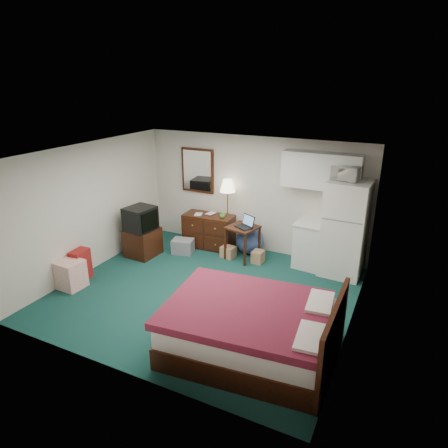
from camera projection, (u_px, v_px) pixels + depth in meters
The scene contains 25 objects.
floor at pixel (204, 293), 7.14m from camera, with size 5.00×4.50×0.01m, color black.
ceiling at pixel (202, 154), 6.27m from camera, with size 5.00×4.50×0.01m, color beige.
walls at pixel (203, 228), 6.71m from camera, with size 5.01×4.51×2.50m.
mirror at pixel (198, 170), 9.00m from camera, with size 0.80×0.06×1.00m, color white, non-canonical shape.
upper_cabinets at pixel (321, 171), 7.62m from camera, with size 1.50×0.35×0.70m, color silver, non-canonical shape.
headboard at pixel (333, 339), 5.00m from camera, with size 0.06×1.56×1.00m, color black, non-canonical shape.
dresser at pixel (209, 231), 8.97m from camera, with size 1.11×0.51×0.76m, color black, non-canonical shape.
floor_lamp at pixel (228, 214), 8.81m from camera, with size 0.34×0.34×1.57m, color gold, non-canonical shape.
desk at pixel (242, 243), 8.39m from camera, with size 0.57×0.57×0.72m, color black, non-canonical shape.
exercise_ball at pixel (250, 240), 8.66m from camera, with size 0.60×0.60×0.60m, color #334880.
kitchen_counter at pixel (317, 246), 7.96m from camera, with size 0.83×0.63×0.91m, color silver, non-canonical shape.
fridge at pixel (345, 229), 7.57m from camera, with size 0.77×0.77×1.86m, color white, non-canonical shape.
bed at pixel (250, 329), 5.53m from camera, with size 2.20×1.71×0.70m, color maroon, non-canonical shape.
tv_stand at pixel (143, 242), 8.58m from camera, with size 0.59×0.65×0.59m, color black, non-canonical shape.
suitcase at pixel (81, 265), 7.54m from camera, with size 0.23×0.37×0.60m, color maroon, non-canonical shape.
retail_box at pixel (71, 274), 7.25m from camera, with size 0.42×0.42×0.52m, color white, non-canonical shape.
file_bin at pixel (183, 246), 8.72m from camera, with size 0.44×0.33×0.31m, color slate, non-canonical shape.
cardboard_box_a at pixel (228, 252), 8.52m from camera, with size 0.28×0.24×0.24m, color #97714B, non-canonical shape.
cardboard_box_b at pixel (258, 257), 8.28m from camera, with size 0.22×0.26×0.26m, color #97714B, non-canonical shape.
laptop at pixel (244, 222), 8.17m from camera, with size 0.35×0.28×0.24m, color black, non-canonical shape.
crt_tv at pixel (140, 219), 8.35m from camera, with size 0.54×0.58×0.50m, color black, non-canonical shape.
microwave at pixel (347, 171), 7.24m from camera, with size 0.49×0.27×0.33m, color white.
book_a at pixel (195, 210), 8.83m from camera, with size 0.16×0.02×0.22m, color #97714B.
book_b at pixel (208, 208), 8.91m from camera, with size 0.16×0.02×0.22m, color #97714B.
mug at pixel (223, 215), 8.64m from camera, with size 0.12×0.10×0.12m, color #559D3B.
Camera 1 is at (3.06, -5.48, 3.65)m, focal length 32.00 mm.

